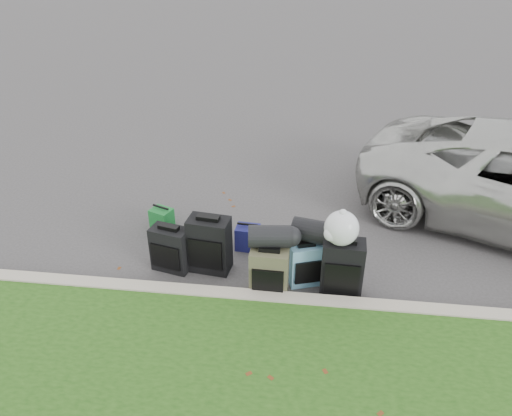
# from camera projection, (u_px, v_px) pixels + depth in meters

# --- Properties ---
(ground) EXTENTS (120.00, 120.00, 0.00)m
(ground) POSITION_uv_depth(u_px,v_px,m) (262.00, 253.00, 6.46)
(ground) COLOR #383535
(ground) RESTS_ON ground
(curb) EXTENTS (120.00, 0.18, 0.15)m
(curb) POSITION_uv_depth(u_px,v_px,m) (252.00, 299.00, 5.57)
(curb) COLOR #9E937F
(curb) RESTS_ON ground
(suitcase_small_black) EXTENTS (0.50, 0.35, 0.57)m
(suitcase_small_black) POSITION_uv_depth(u_px,v_px,m) (171.00, 249.00, 6.04)
(suitcase_small_black) COLOR black
(suitcase_small_black) RESTS_ON ground
(suitcase_large_black_left) EXTENTS (0.52, 0.35, 0.71)m
(suitcase_large_black_left) POSITION_uv_depth(u_px,v_px,m) (210.00, 245.00, 6.00)
(suitcase_large_black_left) COLOR black
(suitcase_large_black_left) RESTS_ON ground
(suitcase_olive) EXTENTS (0.43, 0.28, 0.59)m
(suitcase_olive) POSITION_uv_depth(u_px,v_px,m) (269.00, 272.00, 5.63)
(suitcase_olive) COLOR #3B3A27
(suitcase_olive) RESTS_ON ground
(suitcase_teal) EXTENTS (0.42, 0.32, 0.52)m
(suitcase_teal) POSITION_uv_depth(u_px,v_px,m) (305.00, 264.00, 5.81)
(suitcase_teal) COLOR teal
(suitcase_teal) RESTS_ON ground
(suitcase_large_black_right) EXTENTS (0.48, 0.30, 0.70)m
(suitcase_large_black_right) POSITION_uv_depth(u_px,v_px,m) (342.00, 268.00, 5.61)
(suitcase_large_black_right) COLOR black
(suitcase_large_black_right) RESTS_ON ground
(tote_green) EXTENTS (0.34, 0.31, 0.32)m
(tote_green) POSITION_uv_depth(u_px,v_px,m) (162.00, 219.00, 6.87)
(tote_green) COLOR #176A29
(tote_green) RESTS_ON ground
(tote_navy) EXTENTS (0.32, 0.26, 0.32)m
(tote_navy) POSITION_uv_depth(u_px,v_px,m) (248.00, 237.00, 6.48)
(tote_navy) COLOR navy
(tote_navy) RESTS_ON ground
(duffel_left) EXTENTS (0.50, 0.31, 0.25)m
(duffel_left) POSITION_uv_depth(u_px,v_px,m) (270.00, 236.00, 5.50)
(duffel_left) COLOR black
(duffel_left) RESTS_ON suitcase_olive
(duffel_right) EXTENTS (0.54, 0.38, 0.28)m
(duffel_right) POSITION_uv_depth(u_px,v_px,m) (314.00, 232.00, 5.68)
(duffel_right) COLOR black
(duffel_right) RESTS_ON suitcase_teal
(trash_bag) EXTENTS (0.38, 0.38, 0.38)m
(trash_bag) POSITION_uv_depth(u_px,v_px,m) (342.00, 228.00, 5.33)
(trash_bag) COLOR silver
(trash_bag) RESTS_ON suitcase_large_black_right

